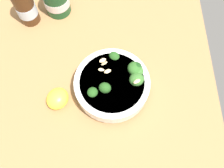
# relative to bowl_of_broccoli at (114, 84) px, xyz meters

# --- Properties ---
(ground_plane) EXTENTS (0.66, 0.66, 0.04)m
(ground_plane) POSITION_rel_bowl_of_broccoli_xyz_m (-0.05, 0.02, -0.06)
(ground_plane) COLOR #996D42
(bowl_of_broccoli) EXTENTS (0.19, 0.19, 0.08)m
(bowl_of_broccoli) POSITION_rel_bowl_of_broccoli_xyz_m (0.00, 0.00, 0.00)
(bowl_of_broccoli) COLOR white
(bowl_of_broccoli) RESTS_ON ground_plane
(lemon_wedge) EXTENTS (0.08, 0.08, 0.04)m
(lemon_wedge) POSITION_rel_bowl_of_broccoli_xyz_m (-0.14, -0.03, -0.02)
(lemon_wedge) COLOR yellow
(lemon_wedge) RESTS_ON ground_plane
(bottle_short) EXTENTS (0.06, 0.06, 0.15)m
(bottle_short) POSITION_rel_bowl_of_broccoli_xyz_m (-0.25, 0.23, 0.03)
(bottle_short) COLOR #472814
(bottle_short) RESTS_ON ground_plane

